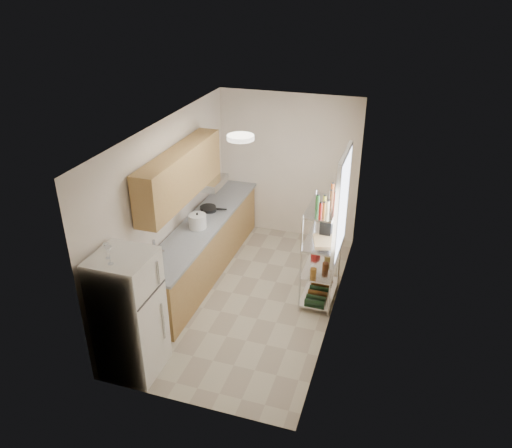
{
  "coord_description": "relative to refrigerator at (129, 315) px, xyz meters",
  "views": [
    {
      "loc": [
        1.98,
        -5.89,
        4.41
      ],
      "look_at": [
        0.02,
        0.25,
        1.11
      ],
      "focal_mm": 35.0,
      "sensor_mm": 36.0,
      "label": 1
    }
  ],
  "objects": [
    {
      "name": "range_hood",
      "position": [
        -0.13,
        2.75,
        0.59
      ],
      "size": [
        0.5,
        0.6,
        0.12
      ],
      "primitive_type": "cube",
      "color": "#B7BABC",
      "rests_on": "room"
    },
    {
      "name": "wine_glass_b",
      "position": [
        -0.11,
        -0.08,
        0.89
      ],
      "size": [
        0.07,
        0.07,
        0.18
      ],
      "primitive_type": null,
      "color": "silver",
      "rests_on": "refrigerator"
    },
    {
      "name": "refrigerator",
      "position": [
        0.0,
        0.0,
        0.0
      ],
      "size": [
        0.66,
        0.66,
        1.6
      ],
      "primitive_type": "cube",
      "color": "white",
      "rests_on": "ground"
    },
    {
      "name": "espresso_machine",
      "position": [
        1.9,
        2.31,
        0.35
      ],
      "size": [
        0.18,
        0.25,
        0.29
      ],
      "primitive_type": "cube",
      "rotation": [
        0.0,
        0.0,
        -0.05
      ],
      "color": "black",
      "rests_on": "bakers_rack"
    },
    {
      "name": "ceiling_dome",
      "position": [
        0.87,
        1.55,
        1.77
      ],
      "size": [
        0.34,
        0.34,
        0.05
      ],
      "primitive_type": "cylinder",
      "color": "white",
      "rests_on": "room"
    },
    {
      "name": "frying_pan_large",
      "position": [
        -0.14,
        2.76,
        0.12
      ],
      "size": [
        0.29,
        0.29,
        0.05
      ],
      "primitive_type": "cylinder",
      "rotation": [
        0.0,
        0.0,
        0.11
      ],
      "color": "black",
      "rests_on": "counter_run"
    },
    {
      "name": "wine_glass_a",
      "position": [
        -0.02,
        -0.18,
        0.91
      ],
      "size": [
        0.08,
        0.08,
        0.21
      ],
      "primitive_type": null,
      "color": "silver",
      "rests_on": "refrigerator"
    },
    {
      "name": "cutting_board",
      "position": [
        1.92,
        2.05,
        0.22
      ],
      "size": [
        0.4,
        0.46,
        0.03
      ],
      "primitive_type": "cube",
      "rotation": [
        0.0,
        0.0,
        0.27
      ],
      "color": "tan",
      "rests_on": "bakers_rack"
    },
    {
      "name": "upper_cabinets",
      "position": [
        -0.18,
        1.95,
        1.01
      ],
      "size": [
        0.33,
        2.2,
        0.72
      ],
      "primitive_type": "cube",
      "color": "#A78147",
      "rests_on": "room"
    },
    {
      "name": "counter_run",
      "position": [
        -0.05,
        2.28,
        -0.35
      ],
      "size": [
        0.63,
        3.51,
        0.9
      ],
      "color": "#A78147",
      "rests_on": "ground"
    },
    {
      "name": "window",
      "position": [
        2.1,
        2.2,
        0.75
      ],
      "size": [
        0.06,
        1.0,
        1.46
      ],
      "primitive_type": "cube",
      "color": "white",
      "rests_on": "room"
    },
    {
      "name": "storage_bag",
      "position": [
        1.73,
        2.48,
        -0.16
      ],
      "size": [
        0.13,
        0.15,
        0.15
      ],
      "primitive_type": "cube",
      "rotation": [
        0.0,
        0.0,
        -0.33
      ],
      "color": "maroon",
      "rests_on": "bakers_rack"
    },
    {
      "name": "rice_cooker",
      "position": [
        -0.04,
        2.1,
        0.21
      ],
      "size": [
        0.27,
        0.27,
        0.22
      ],
      "primitive_type": "cylinder",
      "color": "silver",
      "rests_on": "counter_run"
    },
    {
      "name": "bakers_rack",
      "position": [
        1.88,
        2.14,
        0.31
      ],
      "size": [
        0.45,
        0.9,
        1.73
      ],
      "color": "silver",
      "rests_on": "ground"
    },
    {
      "name": "frying_pan_small",
      "position": [
        -0.09,
        2.7,
        0.12
      ],
      "size": [
        0.29,
        0.29,
        0.05
      ],
      "primitive_type": "cylinder",
      "rotation": [
        0.0,
        0.0,
        0.35
      ],
      "color": "black",
      "rests_on": "counter_run"
    },
    {
      "name": "room",
      "position": [
        0.87,
        1.85,
        0.5
      ],
      "size": [
        2.52,
        4.42,
        2.62
      ],
      "color": "#B7AD94",
      "rests_on": "ground"
    }
  ]
}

